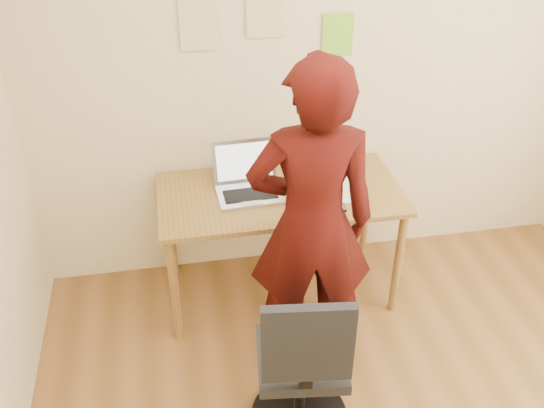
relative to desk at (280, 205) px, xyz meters
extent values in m
cube|color=beige|center=(0.31, 0.39, 0.70)|extent=(3.50, 0.04, 2.70)
cube|color=olive|center=(0.00, 0.00, 0.07)|extent=(1.40, 0.70, 0.03)
cylinder|color=olive|center=(-0.65, -0.30, -0.30)|extent=(0.05, 0.05, 0.71)
cylinder|color=olive|center=(0.65, -0.30, -0.30)|extent=(0.05, 0.05, 0.71)
cylinder|color=olive|center=(-0.65, 0.30, -0.30)|extent=(0.05, 0.05, 0.71)
cylinder|color=olive|center=(0.65, 0.30, -0.30)|extent=(0.05, 0.05, 0.71)
cube|color=silver|center=(-0.18, -0.01, 0.10)|extent=(0.38, 0.27, 0.02)
cube|color=black|center=(-0.18, -0.01, 0.11)|extent=(0.31, 0.15, 0.00)
cube|color=silver|center=(-0.18, 0.15, 0.23)|extent=(0.37, 0.09, 0.25)
cube|color=white|center=(-0.18, 0.15, 0.23)|extent=(0.33, 0.07, 0.20)
cube|color=white|center=(0.32, -0.03, 0.09)|extent=(0.25, 0.32, 0.00)
cube|color=black|center=(0.29, -0.21, 0.09)|extent=(0.06, 0.12, 0.01)
cube|color=#3F4C59|center=(0.29, -0.21, 0.10)|extent=(0.05, 0.10, 0.00)
cube|color=#E1C786|center=(-0.38, 0.36, 0.98)|extent=(0.21, 0.00, 0.30)
cube|color=#E1C786|center=(-0.02, 0.36, 1.03)|extent=(0.21, 0.00, 0.30)
cube|color=#7DCC2D|center=(0.40, 0.36, 0.87)|extent=(0.18, 0.00, 0.24)
cube|color=black|center=(-0.08, -0.97, -0.22)|extent=(0.46, 0.46, 0.06)
cube|color=black|center=(-0.11, -1.17, 0.07)|extent=(0.39, 0.10, 0.41)
cube|color=black|center=(-0.11, -1.16, -0.14)|extent=(0.06, 0.04, 0.11)
cylinder|color=black|center=(-0.08, -0.97, -0.45)|extent=(0.06, 0.06, 0.41)
imported|color=#380A07|center=(0.05, -0.53, 0.22)|extent=(0.68, 0.49, 1.75)
camera|label=1|loc=(-0.58, -2.89, 1.94)|focal=40.00mm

